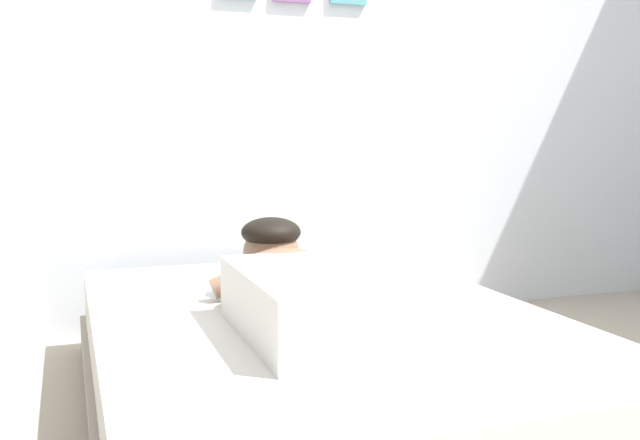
# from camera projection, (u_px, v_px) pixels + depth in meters

# --- Properties ---
(back_wall) EXTENTS (4.34, 0.12, 2.50)m
(back_wall) POSITION_uv_depth(u_px,v_px,m) (289.00, 51.00, 3.33)
(back_wall) COLOR silver
(back_wall) RESTS_ON ground
(bed) EXTENTS (1.39, 1.95, 0.33)m
(bed) POSITION_uv_depth(u_px,v_px,m) (321.00, 364.00, 2.27)
(bed) COLOR gray
(bed) RESTS_ON ground
(pillow) EXTENTS (0.52, 0.32, 0.11)m
(pillow) POSITION_uv_depth(u_px,v_px,m) (321.00, 260.00, 2.86)
(pillow) COLOR white
(pillow) RESTS_ON bed
(person_lying) EXTENTS (0.43, 0.92, 0.27)m
(person_lying) POSITION_uv_depth(u_px,v_px,m) (304.00, 287.00, 2.12)
(person_lying) COLOR silver
(person_lying) RESTS_ON bed
(coffee_cup) EXTENTS (0.12, 0.09, 0.07)m
(coffee_cup) POSITION_uv_depth(u_px,v_px,m) (314.00, 279.00, 2.57)
(coffee_cup) COLOR teal
(coffee_cup) RESTS_ON bed
(cell_phone) EXTENTS (0.07, 0.14, 0.01)m
(cell_phone) POSITION_uv_depth(u_px,v_px,m) (237.00, 315.00, 2.20)
(cell_phone) COLOR black
(cell_phone) RESTS_ON bed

